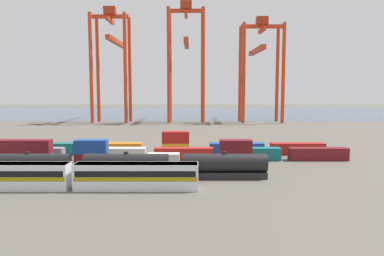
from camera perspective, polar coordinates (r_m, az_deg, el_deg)
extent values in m
plane|color=#5B564C|center=(120.91, -0.24, -1.10)|extent=(420.00, 420.00, 0.00)
cube|color=#384C60|center=(222.70, -0.17, 2.21)|extent=(400.00, 110.00, 0.01)
cube|color=silver|center=(63.88, -25.60, -6.45)|extent=(18.23, 3.10, 3.90)
cube|color=#9E8414|center=(63.90, -25.59, -6.54)|extent=(17.87, 3.14, 0.64)
cube|color=black|center=(63.74, -25.63, -5.85)|extent=(17.51, 3.13, 0.90)
cube|color=slate|center=(63.54, -25.67, -4.89)|extent=(18.05, 2.85, 0.36)
cube|color=silver|center=(58.31, -8.24, -7.07)|extent=(18.23, 3.10, 3.90)
cube|color=#9E8414|center=(58.34, -8.23, -7.16)|extent=(17.87, 3.14, 0.64)
cube|color=black|center=(58.16, -8.25, -6.41)|extent=(17.51, 3.13, 0.90)
cube|color=slate|center=(57.94, -8.26, -5.36)|extent=(18.05, 2.85, 0.36)
cube|color=#232326|center=(70.46, -23.06, -6.37)|extent=(13.97, 2.50, 1.10)
cylinder|color=black|center=(70.06, -23.13, -4.73)|extent=(13.97, 3.00, 3.00)
cylinder|color=black|center=(69.78, -23.19, -3.38)|extent=(0.70, 0.70, 0.36)
cube|color=#232326|center=(65.86, -9.73, -6.81)|extent=(13.97, 2.50, 1.10)
cylinder|color=black|center=(65.43, -9.76, -5.06)|extent=(13.97, 3.00, 3.00)
cylinder|color=black|center=(65.13, -9.78, -3.61)|extent=(0.70, 0.70, 0.36)
cube|color=#232326|center=(65.17, 4.73, -6.88)|extent=(13.97, 2.50, 1.10)
cylinder|color=black|center=(64.74, 4.75, -5.12)|extent=(13.97, 3.00, 3.00)
cylinder|color=black|center=(64.43, 4.76, -3.65)|extent=(0.70, 0.70, 0.36)
cube|color=#146066|center=(80.55, -24.14, -4.35)|extent=(12.10, 2.44, 2.60)
cube|color=maroon|center=(80.14, -24.22, -2.52)|extent=(12.10, 2.44, 2.60)
cube|color=maroon|center=(76.03, -14.66, -4.61)|extent=(6.04, 2.44, 2.60)
cube|color=#1C4299|center=(75.60, -14.72, -2.67)|extent=(6.04, 2.44, 2.60)
cube|color=silver|center=(73.80, -4.31, -4.75)|extent=(6.04, 2.44, 2.60)
cube|color=gold|center=(74.06, 6.33, -4.73)|extent=(6.04, 2.44, 2.60)
cube|color=maroon|center=(73.62, 6.36, -2.74)|extent=(6.04, 2.44, 2.60)
cube|color=slate|center=(85.57, -20.39, -3.61)|extent=(6.04, 2.44, 2.60)
cube|color=silver|center=(81.79, -11.17, -3.77)|extent=(12.10, 2.44, 2.60)
cube|color=#AD211C|center=(80.30, -1.33, -3.84)|extent=(12.10, 2.44, 2.60)
cube|color=#146066|center=(81.20, 8.59, -3.80)|extent=(12.10, 2.44, 2.60)
cube|color=maroon|center=(84.43, 18.00, -3.65)|extent=(12.10, 2.44, 2.60)
cube|color=#146066|center=(92.34, -19.76, -2.89)|extent=(12.10, 2.44, 2.60)
cube|color=orange|center=(88.68, -11.38, -3.01)|extent=(12.10, 2.44, 2.60)
cube|color=gold|center=(87.05, -2.50, -3.07)|extent=(6.04, 2.44, 2.60)
cube|color=#AD211C|center=(86.67, -2.51, -1.37)|extent=(6.04, 2.44, 2.60)
cube|color=#1C4299|center=(87.55, 6.50, -3.05)|extent=(12.10, 2.44, 2.60)
cube|color=#AD211C|center=(90.15, 15.19, -2.96)|extent=(12.10, 2.44, 2.60)
cylinder|color=red|center=(166.22, -14.74, 8.49)|extent=(1.50, 1.50, 45.29)
cylinder|color=red|center=(163.26, -9.89, 8.65)|extent=(1.50, 1.50, 45.29)
cylinder|color=red|center=(177.57, -13.78, 8.35)|extent=(1.50, 1.50, 45.29)
cylinder|color=red|center=(174.80, -9.23, 8.49)|extent=(1.50, 1.50, 45.29)
cube|color=red|center=(172.66, -12.08, 15.76)|extent=(15.71, 1.20, 1.60)
cube|color=red|center=(172.40, -12.07, 15.24)|extent=(1.20, 13.31, 1.60)
cube|color=red|center=(184.74, -11.12, 12.32)|extent=(2.00, 39.22, 2.00)
cube|color=#9F2C14|center=(173.08, -12.10, 16.54)|extent=(4.80, 4.00, 3.20)
cylinder|color=red|center=(162.60, -3.53, 9.15)|extent=(1.50, 1.50, 47.65)
cylinder|color=red|center=(162.38, 1.57, 9.17)|extent=(1.50, 1.50, 47.65)
cylinder|color=red|center=(171.64, -3.35, 8.99)|extent=(1.50, 1.50, 47.65)
cylinder|color=red|center=(171.44, 1.48, 9.01)|extent=(1.50, 1.50, 47.65)
cube|color=red|center=(169.62, -0.98, 16.88)|extent=(15.88, 1.20, 1.60)
cube|color=red|center=(169.33, -0.97, 16.35)|extent=(1.20, 10.68, 1.60)
cube|color=red|center=(178.92, -0.91, 12.36)|extent=(2.00, 32.06, 2.00)
cube|color=#9F2C14|center=(170.08, -0.98, 17.67)|extent=(4.80, 4.00, 3.20)
cylinder|color=red|center=(162.44, 7.53, 7.98)|extent=(1.50, 1.50, 41.21)
cylinder|color=red|center=(165.39, 13.22, 7.84)|extent=(1.50, 1.50, 41.21)
cylinder|color=red|center=(173.69, 7.03, 7.86)|extent=(1.50, 1.50, 41.21)
cylinder|color=red|center=(176.46, 12.37, 7.74)|extent=(1.50, 1.50, 41.21)
cube|color=red|center=(171.08, 10.17, 14.51)|extent=(18.00, 1.20, 1.60)
cube|color=red|center=(170.85, 10.16, 13.98)|extent=(1.20, 12.95, 1.60)
cube|color=red|center=(182.37, 9.41, 11.18)|extent=(2.00, 36.00, 2.00)
cube|color=#9F2C14|center=(171.45, 10.19, 15.30)|extent=(4.80, 4.00, 3.20)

